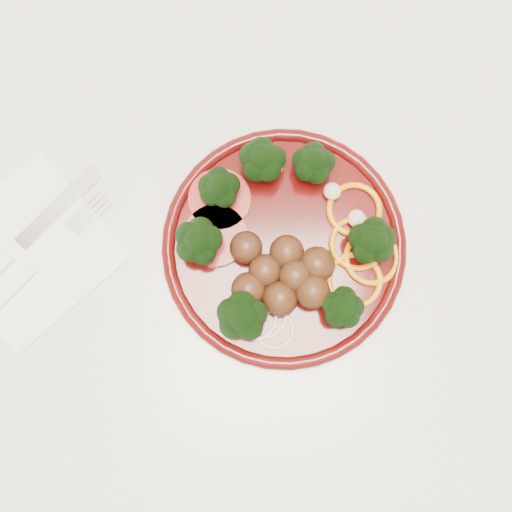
{
  "coord_description": "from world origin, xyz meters",
  "views": [
    {
      "loc": [
        0.04,
        1.58,
        1.57
      ],
      "look_at": [
        0.05,
        1.68,
        0.92
      ],
      "focal_mm": 45.0,
      "sensor_mm": 36.0,
      "label": 1
    }
  ],
  "objects_px": {
    "plate": "(283,245)",
    "napkin": "(29,251)",
    "fork": "(21,280)",
    "knife": "(5,260)"
  },
  "relations": [
    {
      "from": "plate",
      "to": "napkin",
      "type": "relative_size",
      "value": 1.66
    },
    {
      "from": "plate",
      "to": "knife",
      "type": "xyz_separation_m",
      "value": [
        -0.29,
        0.0,
        -0.01
      ]
    },
    {
      "from": "plate",
      "to": "knife",
      "type": "height_order",
      "value": "plate"
    },
    {
      "from": "plate",
      "to": "fork",
      "type": "relative_size",
      "value": 1.77
    },
    {
      "from": "plate",
      "to": "napkin",
      "type": "xyz_separation_m",
      "value": [
        -0.27,
        0.01,
        -0.02
      ]
    },
    {
      "from": "fork",
      "to": "plate",
      "type": "bearing_deg",
      "value": -39.73
    },
    {
      "from": "napkin",
      "to": "knife",
      "type": "bearing_deg",
      "value": -158.62
    },
    {
      "from": "plate",
      "to": "fork",
      "type": "xyz_separation_m",
      "value": [
        -0.28,
        -0.02,
        -0.01
      ]
    },
    {
      "from": "plate",
      "to": "fork",
      "type": "distance_m",
      "value": 0.28
    },
    {
      "from": "knife",
      "to": "fork",
      "type": "bearing_deg",
      "value": -97.0
    }
  ]
}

